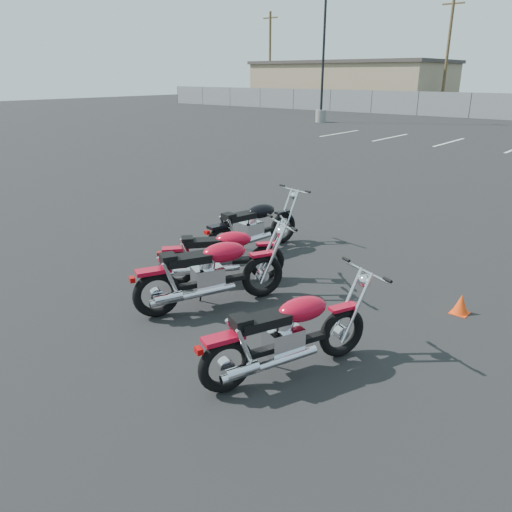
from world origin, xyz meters
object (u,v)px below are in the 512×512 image
Objects in this scene: motorcycle_front_red at (222,255)px; motorcycle_second_black at (253,226)px; motorcycle_third_red at (211,273)px; motorcycle_rear_red at (287,334)px.

motorcycle_front_red is 1.52m from motorcycle_second_black.
motorcycle_front_red is 0.81× the size of motorcycle_third_red.
motorcycle_third_red is at bearing -56.35° from motorcycle_front_red.
motorcycle_front_red is 0.84× the size of motorcycle_second_black.
motorcycle_second_black is at bearing 116.08° from motorcycle_third_red.
motorcycle_front_red is at bearing 123.65° from motorcycle_third_red.
motorcycle_front_red is 2.65m from motorcycle_rear_red.
motorcycle_second_black is 1.02× the size of motorcycle_rear_red.
motorcycle_third_red reaches higher than motorcycle_second_black.
motorcycle_third_red is at bearing 159.60° from motorcycle_rear_red.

